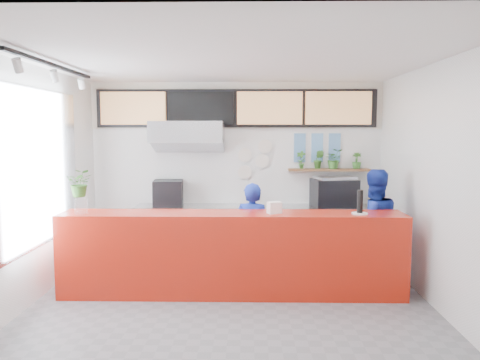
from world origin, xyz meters
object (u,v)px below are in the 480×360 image
at_px(panini_oven, 168,193).
at_px(espresso_machine, 334,193).
at_px(staff_center, 252,234).
at_px(pepper_mill, 360,202).
at_px(service_counter, 232,254).
at_px(staff_right, 373,226).

relative_size(panini_oven, espresso_machine, 0.67).
distance_m(staff_center, pepper_mill, 1.57).
relative_size(service_counter, espresso_machine, 6.30).
xyz_separation_m(service_counter, staff_right, (1.99, 0.54, 0.27)).
height_order(panini_oven, pepper_mill, pepper_mill).
bearing_deg(pepper_mill, staff_right, 60.81).
distance_m(service_counter, staff_center, 0.55).
bearing_deg(service_counter, pepper_mill, -2.22).
height_order(service_counter, espresso_machine, espresso_machine).
xyz_separation_m(espresso_machine, staff_right, (0.33, -1.26, -0.31)).
xyz_separation_m(panini_oven, staff_center, (1.42, -1.35, -0.39)).
bearing_deg(panini_oven, staff_center, -48.80).
bearing_deg(espresso_machine, service_counter, -141.94).
xyz_separation_m(service_counter, panini_oven, (-1.15, 1.80, 0.57)).
bearing_deg(service_counter, panini_oven, 122.50).
xyz_separation_m(service_counter, espresso_machine, (1.66, 1.80, 0.58)).
height_order(panini_oven, espresso_machine, espresso_machine).
distance_m(staff_center, staff_right, 1.72).
distance_m(service_counter, espresso_machine, 2.52).
bearing_deg(panini_oven, staff_right, -27.04).
distance_m(service_counter, staff_right, 2.08).
xyz_separation_m(staff_right, pepper_mill, (-0.34, -0.61, 0.45)).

